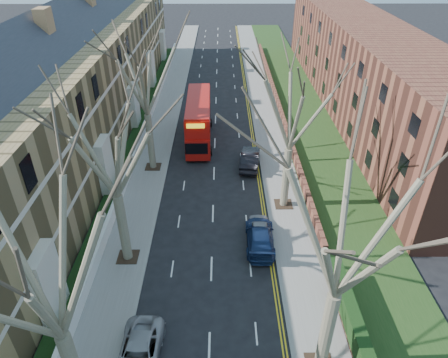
{
  "coord_description": "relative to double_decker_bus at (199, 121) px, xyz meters",
  "views": [
    {
      "loc": [
        0.7,
        -4.09,
        19.26
      ],
      "look_at": [
        0.88,
        21.71,
        2.76
      ],
      "focal_mm": 32.0,
      "sensor_mm": 36.0,
      "label": 1
    }
  ],
  "objects": [
    {
      "name": "pavement_left",
      "position": [
        -4.37,
        5.17,
        -2.08
      ],
      "size": [
        3.0,
        102.0,
        0.12
      ],
      "primitive_type": "cube",
      "color": "slate",
      "rests_on": "ground"
    },
    {
      "name": "pavement_right",
      "position": [
        7.63,
        5.17,
        -2.08
      ],
      "size": [
        3.0,
        102.0,
        0.12
      ],
      "primitive_type": "cube",
      "color": "slate",
      "rests_on": "ground"
    },
    {
      "name": "terrace_left",
      "position": [
        -12.01,
        -2.83,
        3.39
      ],
      "size": [
        9.7,
        78.0,
        13.6
      ],
      "color": "olive",
      "rests_on": "ground"
    },
    {
      "name": "flats_right",
      "position": [
        19.1,
        9.17,
        2.85
      ],
      "size": [
        13.97,
        54.0,
        10.0
      ],
      "color": "brown",
      "rests_on": "ground"
    },
    {
      "name": "front_wall_left",
      "position": [
        -6.02,
        -2.83,
        -1.52
      ],
      "size": [
        0.3,
        78.0,
        1.0
      ],
      "color": "white",
      "rests_on": "ground"
    },
    {
      "name": "grass_verge_right",
      "position": [
        12.13,
        5.17,
        -1.99
      ],
      "size": [
        6.0,
        102.0,
        0.06
      ],
      "color": "#1C3814",
      "rests_on": "ground"
    },
    {
      "name": "tree_left_mid",
      "position": [
        -4.07,
        -27.83,
        7.42
      ],
      "size": [
        10.5,
        10.5,
        14.71
      ],
      "color": "#665F49",
      "rests_on": "ground"
    },
    {
      "name": "tree_left_far",
      "position": [
        -4.07,
        -17.83,
        7.1
      ],
      "size": [
        10.15,
        10.15,
        14.22
      ],
      "color": "#665F49",
      "rests_on": "ground"
    },
    {
      "name": "tree_left_dist",
      "position": [
        -4.07,
        -5.83,
        7.42
      ],
      "size": [
        10.5,
        10.5,
        14.71
      ],
      "color": "#665F49",
      "rests_on": "ground"
    },
    {
      "name": "tree_right_mid",
      "position": [
        7.33,
        -25.83,
        7.42
      ],
      "size": [
        10.5,
        10.5,
        14.71
      ],
      "color": "#665F49",
      "rests_on": "ground"
    },
    {
      "name": "tree_right_far",
      "position": [
        7.33,
        -11.83,
        7.11
      ],
      "size": [
        10.15,
        10.15,
        14.22
      ],
      "color": "#665F49",
      "rests_on": "ground"
    },
    {
      "name": "double_decker_bus",
      "position": [
        0.0,
        0.0,
        0.0
      ],
      "size": [
        2.81,
        10.4,
        4.36
      ],
      "rotation": [
        0.0,
        0.0,
        3.16
      ],
      "color": "#A8100C",
      "rests_on": "ground"
    },
    {
      "name": "car_left_far",
      "position": [
        -1.95,
        -25.54,
        -1.49
      ],
      "size": [
        2.29,
        4.7,
        1.29
      ],
      "primitive_type": "imported",
      "rotation": [
        0.0,
        0.0,
        -0.03
      ],
      "color": "#929297",
      "rests_on": "ground"
    },
    {
      "name": "car_right_near",
      "position": [
        5.02,
        -16.49,
        -1.43
      ],
      "size": [
        2.14,
        4.93,
        1.41
      ],
      "primitive_type": "imported",
      "rotation": [
        0.0,
        0.0,
        3.11
      ],
      "color": "navy",
      "rests_on": "ground"
    },
    {
      "name": "car_right_mid",
      "position": [
        5.08,
        -15.68,
        -1.49
      ],
      "size": [
        1.57,
        3.83,
        1.3
      ],
      "primitive_type": "imported",
      "rotation": [
        0.0,
        0.0,
        3.13
      ],
      "color": "gray",
      "rests_on": "ground"
    },
    {
      "name": "car_right_far",
      "position": [
        5.0,
        -5.46,
        -1.36
      ],
      "size": [
        2.26,
        4.89,
        1.55
      ],
      "primitive_type": "imported",
      "rotation": [
        0.0,
        0.0,
        3.01
      ],
      "color": "black",
      "rests_on": "ground"
    }
  ]
}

